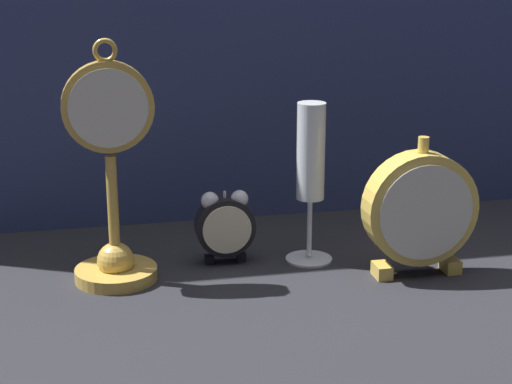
{
  "coord_description": "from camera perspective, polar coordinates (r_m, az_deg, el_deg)",
  "views": [
    {
      "loc": [
        -0.22,
        -0.94,
        0.43
      ],
      "look_at": [
        0.0,
        0.08,
        0.11
      ],
      "focal_mm": 60.0,
      "sensor_mm": 36.0,
      "label": 1
    }
  ],
  "objects": [
    {
      "name": "ground_plane",
      "position": [
        1.06,
        0.92,
        -7.12
      ],
      "size": [
        4.0,
        4.0,
        0.0
      ],
      "primitive_type": "plane",
      "color": "#232328"
    },
    {
      "name": "mantel_clock_silver",
      "position": [
        1.12,
        10.89,
        -1.15
      ],
      "size": [
        0.15,
        0.04,
        0.19
      ],
      "color": "gold",
      "rests_on": "ground_plane"
    },
    {
      "name": "champagne_flute",
      "position": [
        1.14,
        3.66,
        1.74
      ],
      "size": [
        0.06,
        0.06,
        0.22
      ],
      "color": "silver",
      "rests_on": "ground_plane"
    },
    {
      "name": "pocket_watch_on_stand",
      "position": [
        1.09,
        -9.56,
        -0.07
      ],
      "size": [
        0.11,
        0.11,
        0.31
      ],
      "color": "gold",
      "rests_on": "ground_plane"
    },
    {
      "name": "alarm_clock_twin_bell",
      "position": [
        1.15,
        -2.07,
        -2.12
      ],
      "size": [
        0.08,
        0.03,
        0.1
      ],
      "color": "black",
      "rests_on": "ground_plane"
    }
  ]
}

